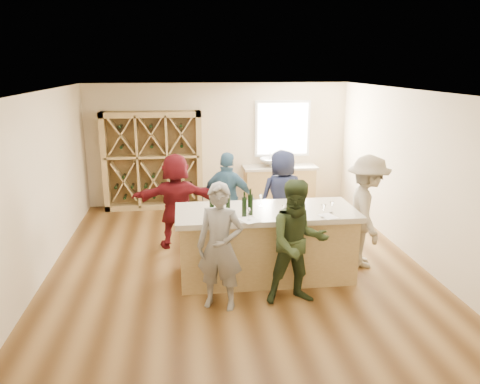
{
  "coord_description": "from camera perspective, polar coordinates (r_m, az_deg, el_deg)",
  "views": [
    {
      "loc": [
        -0.81,
        -7.22,
        3.19
      ],
      "look_at": [
        0.1,
        0.2,
        1.15
      ],
      "focal_mm": 35.0,
      "sensor_mm": 36.0,
      "label": 1
    }
  ],
  "objects": [
    {
      "name": "faucet",
      "position": [
        11.0,
        3.68,
        4.12
      ],
      "size": [
        0.02,
        0.02,
        0.3
      ],
      "primitive_type": "cylinder",
      "color": "silver",
      "rests_on": "back_counter_top"
    },
    {
      "name": "ceiling",
      "position": [
        7.28,
        -0.6,
        12.57
      ],
      "size": [
        6.0,
        7.0,
        0.1
      ],
      "primitive_type": "cube",
      "color": "white",
      "rests_on": "ground"
    },
    {
      "name": "wine_glass_c",
      "position": [
        6.77,
        10.12,
        -2.29
      ],
      "size": [
        0.08,
        0.08,
        0.2
      ],
      "primitive_type": "cone",
      "rotation": [
        0.0,
        0.0,
        -0.11
      ],
      "color": "white",
      "rests_on": "tasting_counter_top"
    },
    {
      "name": "wine_bottle_e",
      "position": [
        6.78,
        1.27,
        -1.52
      ],
      "size": [
        0.09,
        0.09,
        0.31
      ],
      "primitive_type": "cylinder",
      "rotation": [
        0.0,
        0.0,
        0.22
      ],
      "color": "black",
      "rests_on": "tasting_counter_top"
    },
    {
      "name": "wine_glass_a",
      "position": [
        6.54,
        1.09,
        -2.78
      ],
      "size": [
        0.08,
        0.08,
        0.17
      ],
      "primitive_type": "cone",
      "rotation": [
        0.0,
        0.0,
        0.39
      ],
      "color": "white",
      "rests_on": "tasting_counter_top"
    },
    {
      "name": "tasting_menu_c",
      "position": [
        6.86,
        10.67,
        -2.93
      ],
      "size": [
        0.27,
        0.31,
        0.0
      ],
      "primitive_type": "cube",
      "rotation": [
        0.0,
        0.0,
        0.31
      ],
      "color": "white",
      "rests_on": "tasting_counter_top"
    },
    {
      "name": "tasting_counter_top",
      "position": [
        7.06,
        3.22,
        -2.5
      ],
      "size": [
        2.72,
        1.12,
        0.08
      ],
      "primitive_type": "cube",
      "color": "#AFA58E",
      "rests_on": "tasting_counter_base"
    },
    {
      "name": "wine_glass_e",
      "position": [
        7.0,
        11.11,
        -1.9
      ],
      "size": [
        0.07,
        0.07,
        0.16
      ],
      "primitive_type": "cone",
      "rotation": [
        0.0,
        0.0,
        0.09
      ],
      "color": "white",
      "rests_on": "tasting_counter_top"
    },
    {
      "name": "wine_bottle_c",
      "position": [
        6.85,
        -1.48,
        -1.48
      ],
      "size": [
        0.07,
        0.07,
        0.28
      ],
      "primitive_type": "cylinder",
      "rotation": [
        0.0,
        0.0,
        0.01
      ],
      "color": "black",
      "rests_on": "tasting_counter_top"
    },
    {
      "name": "window_pane",
      "position": [
        11.0,
        5.24,
        7.68
      ],
      "size": [
        1.18,
        0.01,
        1.18
      ],
      "primitive_type": "cube",
      "color": "white",
      "rests_on": "wall_back"
    },
    {
      "name": "back_counter_top",
      "position": [
        10.9,
        4.87,
        3.03
      ],
      "size": [
        1.7,
        0.62,
        0.06
      ],
      "primitive_type": "cube",
      "color": "#AFA58E",
      "rests_on": "back_counter_base"
    },
    {
      "name": "wine_bottle_b",
      "position": [
        6.72,
        -2.56,
        -1.67
      ],
      "size": [
        0.1,
        0.1,
        0.31
      ],
      "primitive_type": "cylinder",
      "rotation": [
        0.0,
        0.0,
        0.31
      ],
      "color": "black",
      "rests_on": "tasting_counter_top"
    },
    {
      "name": "person_far_left",
      "position": [
        8.39,
        -7.76,
        -1.03
      ],
      "size": [
        1.6,
        0.59,
        1.72
      ],
      "primitive_type": "imported",
      "rotation": [
        0.0,
        0.0,
        3.15
      ],
      "color": "#590F14",
      "rests_on": "floor"
    },
    {
      "name": "floor",
      "position": [
        7.96,
        -0.55,
        -8.77
      ],
      "size": [
        6.0,
        7.0,
        0.1
      ],
      "primitive_type": "cube",
      "color": "brown",
      "rests_on": "ground"
    },
    {
      "name": "wine_bottle_d",
      "position": [
        6.7,
        0.53,
        -1.83
      ],
      "size": [
        0.09,
        0.09,
        0.28
      ],
      "primitive_type": "cylinder",
      "rotation": [
        0.0,
        0.0,
        0.38
      ],
      "color": "black",
      "rests_on": "tasting_counter_top"
    },
    {
      "name": "tasting_counter_base",
      "position": [
        7.24,
        3.16,
        -6.58
      ],
      "size": [
        2.6,
        1.0,
        1.0
      ],
      "primitive_type": "cube",
      "color": "#A88A50",
      "rests_on": "floor"
    },
    {
      "name": "person_near_left",
      "position": [
        6.22,
        -2.45,
        -6.71
      ],
      "size": [
        0.75,
        0.65,
        1.73
      ],
      "primitive_type": "imported",
      "rotation": [
        0.0,
        0.0,
        -0.36
      ],
      "color": "slate",
      "rests_on": "floor"
    },
    {
      "name": "tasting_menu_b",
      "position": [
        6.71,
        5.82,
        -3.14
      ],
      "size": [
        0.3,
        0.33,
        0.0
      ],
      "primitive_type": "cube",
      "rotation": [
        0.0,
        0.0,
        0.43
      ],
      "color": "white",
      "rests_on": "tasting_counter_top"
    },
    {
      "name": "wine_glass_d",
      "position": [
        6.96,
        7.07,
        -1.73
      ],
      "size": [
        0.08,
        0.08,
        0.19
      ],
      "primitive_type": "cone",
      "rotation": [
        0.0,
        0.0,
        0.23
      ],
      "color": "white",
      "rests_on": "tasting_counter_top"
    },
    {
      "name": "sink",
      "position": [
        10.84,
        3.85,
        3.64
      ],
      "size": [
        0.54,
        0.54,
        0.19
      ],
      "primitive_type": "imported",
      "color": "silver",
      "rests_on": "back_counter_top"
    },
    {
      "name": "person_near_right",
      "position": [
        6.39,
        7.07,
        -6.16
      ],
      "size": [
        0.87,
        0.51,
        1.74
      ],
      "primitive_type": "imported",
      "rotation": [
        0.0,
        0.0,
        0.06
      ],
      "color": "#263319",
      "rests_on": "floor"
    },
    {
      "name": "wall_back",
      "position": [
        10.95,
        -2.67,
        5.84
      ],
      "size": [
        6.0,
        0.1,
        2.8
      ],
      "primitive_type": "cube",
      "color": "beige",
      "rests_on": "ground"
    },
    {
      "name": "wall_right",
      "position": [
        8.39,
        20.63,
        1.94
      ],
      "size": [
        0.1,
        7.0,
        2.8
      ],
      "primitive_type": "cube",
      "color": "beige",
      "rests_on": "ground"
    },
    {
      "name": "person_server",
      "position": [
        7.78,
        15.18,
        -2.31
      ],
      "size": [
        0.78,
        1.27,
        1.83
      ],
      "primitive_type": "imported",
      "rotation": [
        0.0,
        0.0,
        1.37
      ],
      "color": "gray",
      "rests_on": "floor"
    },
    {
      "name": "person_far_right",
      "position": [
        8.54,
        5.17,
        -0.6
      ],
      "size": [
        0.92,
        0.67,
        1.73
      ],
      "primitive_type": "imported",
      "rotation": [
        0.0,
        0.0,
        3.29
      ],
      "color": "#191E38",
      "rests_on": "floor"
    },
    {
      "name": "person_far_mid",
      "position": [
        8.4,
        -1.47,
        -0.9
      ],
      "size": [
        1.12,
        0.88,
        1.71
      ],
      "primitive_type": "imported",
      "rotation": [
        0.0,
        0.0,
        2.72
      ],
      "color": "#335972",
      "rests_on": "floor"
    },
    {
      "name": "back_counter_base",
      "position": [
        11.01,
        4.82,
        0.69
      ],
      "size": [
        1.6,
        0.58,
        0.86
      ],
      "primitive_type": "cube",
      "color": "#A88A50",
      "rests_on": "floor"
    },
    {
      "name": "wine_rack",
      "position": [
        10.72,
        -10.57,
        3.76
      ],
      "size": [
        2.2,
        0.45,
        2.2
      ],
      "primitive_type": "cube",
      "color": "#A88A50",
      "rests_on": "floor"
    },
    {
      "name": "window_frame",
      "position": [
        11.04,
        5.2,
        7.71
      ],
      "size": [
        1.3,
        0.06,
        1.3
      ],
      "primitive_type": "cube",
      "color": "white",
      "rests_on": "wall_back"
    },
    {
      "name": "tasting_menu_a",
      "position": [
        6.59,
        1.11,
        -3.42
      ],
      "size": [
        0.33,
        0.37,
        0.0
      ],
      "primitive_type": "cube",
      "rotation": [
        0.0,
        0.0,
        0.42
      ],
      "color": "white",
      "rests_on": "tasting_counter_top"
    },
    {
      "name": "wine_glass_f",
      "position": [
        7.2,
        2.56,
        -1.05
      ],
      "size": [
        0.07,
        0.07,
        0.18
      ],
      "primitive_type": "cone",
      "color": "white",
      "rests_on": "tasting_counter_top"
    },
    {
      "name": "wine_bottle_a",
      "position": [
        6.78,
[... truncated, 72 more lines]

